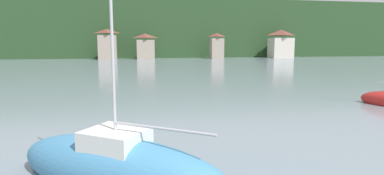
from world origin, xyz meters
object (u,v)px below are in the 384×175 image
shore_building_west (107,45)px  shore_building_eastcentral (281,44)px  sailboat_near_1 (117,167)px  shore_building_westcentral (145,47)px  shore_building_central (217,46)px

shore_building_west → shore_building_eastcentral: (53.25, 0.84, 0.12)m
sailboat_near_1 → shore_building_westcentral: bearing=-58.1°
shore_building_west → shore_building_westcentral: (10.65, 0.06, -0.60)m
shore_building_westcentral → sailboat_near_1: (-4.64, -81.84, -3.03)m
shore_building_central → shore_building_west: bearing=179.7°
shore_building_eastcentral → sailboat_near_1: sailboat_near_1 is taller
shore_building_west → shore_building_westcentral: shore_building_west is taller
shore_building_central → shore_building_eastcentral: bearing=2.7°
shore_building_westcentral → sailboat_near_1: bearing=-93.2°
shore_building_westcentral → shore_building_central: shore_building_central is taller
shore_building_eastcentral → sailboat_near_1: bearing=-119.8°
shore_building_west → shore_building_westcentral: size_ratio=1.17×
shore_building_west → shore_building_eastcentral: shore_building_eastcentral is taller
shore_building_westcentral → shore_building_eastcentral: bearing=1.1°
sailboat_near_1 → shore_building_eastcentral: bearing=-84.7°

